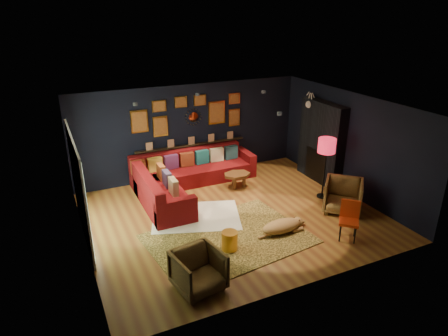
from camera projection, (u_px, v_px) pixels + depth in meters
name	position (u px, v px, depth m)	size (l,w,h in m)	color
floor	(233.00, 216.00, 9.28)	(6.50, 6.50, 0.00)	olive
room_walls	(234.00, 151.00, 8.68)	(6.50, 6.50, 6.50)	black
sectional	(182.00, 179.00, 10.43)	(3.41, 2.69, 0.86)	maroon
ledge	(191.00, 145.00, 11.18)	(3.20, 0.12, 0.04)	black
gallery_wall	(190.00, 114.00, 10.87)	(3.15, 0.04, 1.02)	gold
sunburst_mirror	(193.00, 117.00, 10.96)	(0.47, 0.16, 0.47)	silver
fireplace	(321.00, 145.00, 10.86)	(0.31, 1.60, 2.20)	black
deer_head	(314.00, 104.00, 10.91)	(0.50, 0.28, 0.45)	white
sliding_door	(79.00, 188.00, 8.11)	(0.06, 2.80, 2.20)	white
ceiling_spots	(219.00, 100.00, 8.98)	(3.30, 2.50, 0.06)	black
shag_rug	(196.00, 216.00, 9.23)	(1.97, 1.44, 0.03)	white
leopard_rug	(229.00, 239.00, 8.35)	(3.21, 2.29, 0.02)	gold
coffee_table	(237.00, 176.00, 10.64)	(0.77, 0.59, 0.37)	#5C301A
pouf	(168.00, 203.00, 9.42)	(0.53, 0.53, 0.35)	maroon
armchair_left	(198.00, 269.00, 6.75)	(0.77, 0.73, 0.80)	#BB8740
armchair_right	(343.00, 194.00, 9.35)	(0.84, 0.78, 0.86)	#BB8740
gold_stool	(230.00, 241.00, 7.92)	(0.32, 0.32, 0.41)	gold
orange_chair	(349.00, 217.00, 8.24)	(0.55, 0.55, 0.83)	black
floor_lamp	(327.00, 148.00, 9.72)	(0.43, 0.43, 1.56)	black
dog	(282.00, 224.00, 8.51)	(1.25, 0.62, 0.40)	tan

